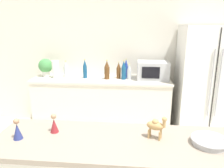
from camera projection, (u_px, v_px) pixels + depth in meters
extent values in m
cube|color=silver|center=(123.00, 52.00, 3.71)|extent=(8.00, 0.06, 2.55)
cube|color=silver|center=(102.00, 105.00, 3.64)|extent=(2.17, 0.60, 0.86)
cube|color=silver|center=(101.00, 79.00, 3.52)|extent=(2.20, 0.63, 0.03)
cube|color=white|center=(206.00, 83.00, 3.32)|extent=(0.84, 0.67, 1.73)
cube|color=black|center=(214.00, 90.00, 3.00)|extent=(0.01, 0.01, 1.66)
cylinder|color=#B2B5BA|center=(211.00, 84.00, 2.97)|extent=(0.02, 0.02, 0.95)
cylinder|color=#B2B5BA|center=(219.00, 84.00, 2.96)|extent=(0.02, 0.02, 0.95)
cube|color=gray|center=(133.00, 143.00, 1.48)|extent=(1.94, 0.56, 0.03)
cylinder|color=silver|center=(46.00, 73.00, 3.64)|extent=(0.13, 0.13, 0.09)
sphere|color=#478E4C|center=(46.00, 66.00, 3.61)|extent=(0.23, 0.23, 0.23)
cylinder|color=white|center=(56.00, 69.00, 3.50)|extent=(0.11, 0.11, 0.28)
cube|color=#B2B5BA|center=(153.00, 70.00, 3.43)|extent=(0.48, 0.36, 0.28)
cube|color=black|center=(151.00, 73.00, 3.25)|extent=(0.26, 0.01, 0.17)
cylinder|color=navy|center=(126.00, 72.00, 3.53)|extent=(0.06, 0.06, 0.19)
cone|color=navy|center=(126.00, 63.00, 3.49)|extent=(0.06, 0.06, 0.11)
cylinder|color=gold|center=(126.00, 59.00, 3.48)|extent=(0.02, 0.02, 0.01)
cylinder|color=navy|center=(85.00, 72.00, 3.51)|extent=(0.06, 0.06, 0.19)
cone|color=navy|center=(85.00, 63.00, 3.47)|extent=(0.06, 0.06, 0.11)
cylinder|color=gold|center=(85.00, 60.00, 3.46)|extent=(0.02, 0.02, 0.01)
cylinder|color=navy|center=(124.00, 73.00, 3.43)|extent=(0.07, 0.07, 0.19)
cone|color=navy|center=(124.00, 64.00, 3.39)|extent=(0.07, 0.07, 0.10)
cylinder|color=gold|center=(124.00, 61.00, 3.37)|extent=(0.03, 0.03, 0.01)
cylinder|color=#B2B7BC|center=(66.00, 72.00, 3.60)|extent=(0.08, 0.08, 0.16)
cone|color=#B2B7BC|center=(66.00, 64.00, 3.57)|extent=(0.07, 0.07, 0.09)
cylinder|color=gold|center=(65.00, 61.00, 3.56)|extent=(0.03, 0.03, 0.01)
cylinder|color=brown|center=(107.00, 73.00, 3.44)|extent=(0.08, 0.08, 0.19)
cone|color=brown|center=(107.00, 64.00, 3.41)|extent=(0.08, 0.08, 0.11)
cylinder|color=gold|center=(107.00, 60.00, 3.39)|extent=(0.03, 0.03, 0.01)
cylinder|color=brown|center=(119.00, 73.00, 3.49)|extent=(0.07, 0.07, 0.17)
cone|color=brown|center=(119.00, 65.00, 3.45)|extent=(0.07, 0.07, 0.09)
cylinder|color=gold|center=(119.00, 62.00, 3.44)|extent=(0.02, 0.02, 0.01)
cylinder|color=#B2B7BC|center=(129.00, 74.00, 3.43)|extent=(0.07, 0.07, 0.15)
cone|color=#B2B7BC|center=(129.00, 67.00, 3.40)|extent=(0.06, 0.06, 0.09)
cylinder|color=gold|center=(129.00, 64.00, 3.39)|extent=(0.02, 0.02, 0.01)
cylinder|color=#B7BABF|center=(209.00, 142.00, 1.43)|extent=(0.22, 0.22, 0.04)
torus|color=#B7BABF|center=(210.00, 139.00, 1.43)|extent=(0.24, 0.24, 0.02)
ellipsoid|color=tan|center=(155.00, 126.00, 1.49)|extent=(0.13, 0.10, 0.06)
sphere|color=tan|center=(155.00, 122.00, 1.48)|extent=(0.05, 0.05, 0.05)
cylinder|color=tan|center=(164.00, 123.00, 1.46)|extent=(0.02, 0.02, 0.06)
sphere|color=tan|center=(164.00, 119.00, 1.45)|extent=(0.03, 0.03, 0.03)
cylinder|color=tan|center=(161.00, 134.00, 1.51)|extent=(0.01, 0.01, 0.06)
cylinder|color=tan|center=(160.00, 136.00, 1.48)|extent=(0.01, 0.01, 0.06)
cylinder|color=tan|center=(150.00, 132.00, 1.54)|extent=(0.01, 0.01, 0.06)
cylinder|color=tan|center=(149.00, 134.00, 1.51)|extent=(0.01, 0.01, 0.06)
cone|color=navy|center=(17.00, 131.00, 1.50)|extent=(0.07, 0.07, 0.11)
sphere|color=#A37A5B|center=(16.00, 121.00, 1.48)|extent=(0.04, 0.04, 0.04)
cone|color=maroon|center=(54.00, 126.00, 1.59)|extent=(0.06, 0.06, 0.10)
sphere|color=#A37A5B|center=(54.00, 116.00, 1.57)|extent=(0.04, 0.04, 0.04)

